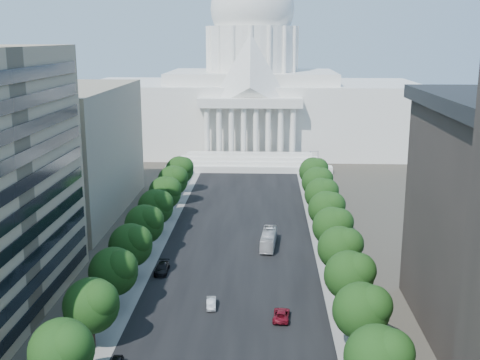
# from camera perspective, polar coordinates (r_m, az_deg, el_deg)

# --- Properties ---
(road_asphalt) EXTENTS (30.00, 260.00, 0.01)m
(road_asphalt) POSITION_cam_1_polar(r_m,az_deg,el_deg) (134.23, 0.13, -4.49)
(road_asphalt) COLOR black
(road_asphalt) RESTS_ON ground
(sidewalk_left) EXTENTS (8.00, 260.00, 0.02)m
(sidewalk_left) POSITION_cam_1_polar(r_m,az_deg,el_deg) (136.30, -7.90, -4.34)
(sidewalk_left) COLOR gray
(sidewalk_left) RESTS_ON ground
(sidewalk_right) EXTENTS (8.00, 260.00, 0.02)m
(sidewalk_right) POSITION_cam_1_polar(r_m,az_deg,el_deg) (134.83, 8.25, -4.55)
(sidewalk_right) COLOR gray
(sidewalk_right) RESTS_ON ground
(capitol) EXTENTS (120.00, 56.00, 73.00)m
(capitol) POSITION_cam_1_polar(r_m,az_deg,el_deg) (223.57, 1.14, 7.97)
(capitol) COLOR white
(capitol) RESTS_ON ground
(office_block_left_far) EXTENTS (38.00, 52.00, 30.00)m
(office_block_left_far) POSITION_cam_1_polar(r_m,az_deg,el_deg) (149.87, -18.38, 2.64)
(office_block_left_far) COLOR gray
(office_block_left_far) RESTS_ON ground
(tree_l_b) EXTENTS (7.79, 7.60, 9.97)m
(tree_l_b) POSITION_cam_1_polar(r_m,az_deg,el_deg) (74.23, -16.38, -15.17)
(tree_l_b) COLOR #33261C
(tree_l_b) RESTS_ON ground
(tree_l_c) EXTENTS (7.79, 7.60, 9.97)m
(tree_l_c) POSITION_cam_1_polar(r_m,az_deg,el_deg) (84.43, -13.76, -11.36)
(tree_l_c) COLOR #33261C
(tree_l_c) RESTS_ON ground
(tree_l_d) EXTENTS (7.79, 7.60, 9.97)m
(tree_l_d) POSITION_cam_1_polar(r_m,az_deg,el_deg) (95.05, -11.76, -8.38)
(tree_l_d) COLOR #33261C
(tree_l_d) RESTS_ON ground
(tree_l_e) EXTENTS (7.79, 7.60, 9.97)m
(tree_l_e) POSITION_cam_1_polar(r_m,az_deg,el_deg) (105.96, -10.19, -5.99)
(tree_l_e) COLOR #33261C
(tree_l_e) RESTS_ON ground
(tree_l_f) EXTENTS (7.79, 7.60, 9.97)m
(tree_l_f) POSITION_cam_1_polar(r_m,az_deg,el_deg) (117.09, -8.93, -4.05)
(tree_l_f) COLOR #33261C
(tree_l_f) RESTS_ON ground
(tree_l_g) EXTENTS (7.79, 7.60, 9.97)m
(tree_l_g) POSITION_cam_1_polar(r_m,az_deg,el_deg) (128.37, -7.89, -2.45)
(tree_l_g) COLOR #33261C
(tree_l_g) RESTS_ON ground
(tree_l_h) EXTENTS (7.79, 7.60, 9.97)m
(tree_l_h) POSITION_cam_1_polar(r_m,az_deg,el_deg) (139.78, -7.02, -1.11)
(tree_l_h) COLOR #33261C
(tree_l_h) RESTS_ON ground
(tree_l_i) EXTENTS (7.79, 7.60, 9.97)m
(tree_l_i) POSITION_cam_1_polar(r_m,az_deg,el_deg) (151.27, -6.29, 0.03)
(tree_l_i) COLOR #33261C
(tree_l_i) RESTS_ON ground
(tree_l_j) EXTENTS (7.79, 7.60, 9.97)m
(tree_l_j) POSITION_cam_1_polar(r_m,az_deg,el_deg) (162.84, -5.66, 1.01)
(tree_l_j) COLOR #33261C
(tree_l_j) RESTS_ON ground
(tree_r_b) EXTENTS (7.79, 7.60, 9.97)m
(tree_r_b) POSITION_cam_1_polar(r_m,az_deg,el_deg) (71.83, 13.20, -15.99)
(tree_r_b) COLOR #33261C
(tree_r_b) RESTS_ON ground
(tree_r_c) EXTENTS (7.79, 7.60, 9.97)m
(tree_r_c) POSITION_cam_1_polar(r_m,az_deg,el_deg) (82.32, 11.66, -11.92)
(tree_r_c) COLOR #33261C
(tree_r_c) RESTS_ON ground
(tree_r_d) EXTENTS (7.79, 7.60, 9.97)m
(tree_r_d) POSITION_cam_1_polar(r_m,az_deg,el_deg) (93.18, 10.51, -8.77)
(tree_r_d) COLOR #33261C
(tree_r_d) RESTS_ON ground
(tree_r_e) EXTENTS (7.79, 7.60, 9.97)m
(tree_r_e) POSITION_cam_1_polar(r_m,az_deg,el_deg) (104.29, 9.62, -6.29)
(tree_r_e) COLOR #33261C
(tree_r_e) RESTS_ON ground
(tree_r_f) EXTENTS (7.79, 7.60, 9.97)m
(tree_r_f) POSITION_cam_1_polar(r_m,az_deg,el_deg) (115.58, 8.91, -4.28)
(tree_r_f) COLOR #33261C
(tree_r_f) RESTS_ON ground
(tree_r_g) EXTENTS (7.79, 7.60, 9.97)m
(tree_r_g) POSITION_cam_1_polar(r_m,az_deg,el_deg) (127.00, 8.32, -2.64)
(tree_r_g) COLOR #33261C
(tree_r_g) RESTS_ON ground
(tree_r_h) EXTENTS (7.79, 7.60, 9.97)m
(tree_r_h) POSITION_cam_1_polar(r_m,az_deg,el_deg) (138.51, 7.84, -1.27)
(tree_r_h) COLOR #33261C
(tree_r_h) RESTS_ON ground
(tree_r_i) EXTENTS (7.79, 7.60, 9.97)m
(tree_r_i) POSITION_cam_1_polar(r_m,az_deg,el_deg) (150.10, 7.43, -0.10)
(tree_r_i) COLOR #33261C
(tree_r_i) RESTS_ON ground
(tree_r_j) EXTENTS (7.79, 7.60, 9.97)m
(tree_r_j) POSITION_cam_1_polar(r_m,az_deg,el_deg) (161.76, 7.08, 0.89)
(tree_r_j) COLOR #33261C
(tree_r_j) RESTS_ON ground
(streetlight_b) EXTENTS (2.61, 0.44, 9.00)m
(streetlight_b) POSITION_cam_1_polar(r_m,az_deg,el_deg) (82.14, 12.84, -12.53)
(streetlight_b) COLOR gray
(streetlight_b) RESTS_ON ground
(streetlight_c) EXTENTS (2.61, 0.44, 9.00)m
(streetlight_c) POSITION_cam_1_polar(r_m,az_deg,el_deg) (104.89, 10.45, -6.57)
(streetlight_c) COLOR gray
(streetlight_c) RESTS_ON ground
(streetlight_d) EXTENTS (2.61, 0.44, 9.00)m
(streetlight_d) POSITION_cam_1_polar(r_m,az_deg,el_deg) (128.48, 8.96, -2.77)
(streetlight_d) COLOR gray
(streetlight_d) RESTS_ON ground
(streetlight_e) EXTENTS (2.61, 0.44, 9.00)m
(streetlight_e) POSITION_cam_1_polar(r_m,az_deg,el_deg) (152.52, 7.94, -0.15)
(streetlight_e) COLOR gray
(streetlight_e) RESTS_ON ground
(streetlight_f) EXTENTS (2.61, 0.44, 9.00)m
(streetlight_f) POSITION_cam_1_polar(r_m,az_deg,el_deg) (176.83, 7.20, 1.76)
(streetlight_f) COLOR gray
(streetlight_f) RESTS_ON ground
(car_silver) EXTENTS (1.78, 4.21, 1.35)m
(car_silver) POSITION_cam_1_polar(r_m,az_deg,el_deg) (96.09, -2.74, -11.60)
(car_silver) COLOR #B7BAC0
(car_silver) RESTS_ON ground
(car_red) EXTENTS (2.79, 5.35, 1.44)m
(car_red) POSITION_cam_1_polar(r_m,az_deg,el_deg) (92.49, 3.94, -12.63)
(car_red) COLOR maroon
(car_red) RESTS_ON ground
(car_dark_b) EXTENTS (2.30, 5.61, 1.63)m
(car_dark_b) POSITION_cam_1_polar(r_m,az_deg,el_deg) (109.87, -7.40, -8.31)
(car_dark_b) COLOR black
(car_dark_b) RESTS_ON ground
(city_bus) EXTENTS (3.51, 11.40, 3.13)m
(city_bus) POSITION_cam_1_polar(r_m,az_deg,el_deg) (121.79, 2.72, -5.63)
(city_bus) COLOR silver
(city_bus) RESTS_ON ground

